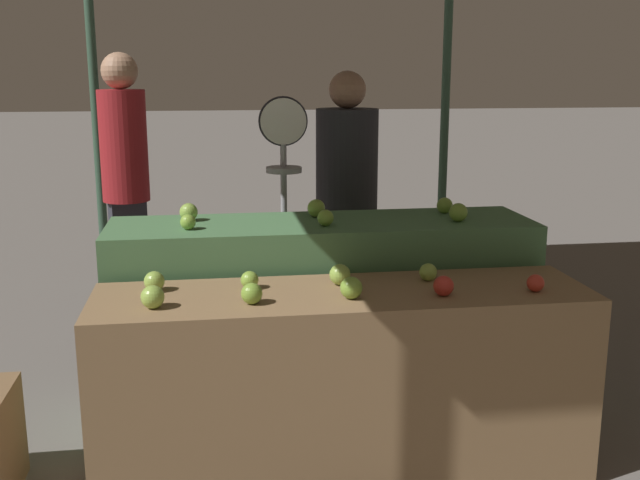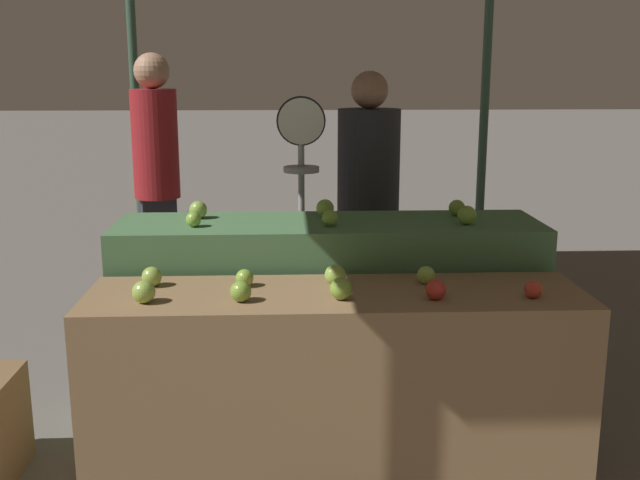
{
  "view_description": "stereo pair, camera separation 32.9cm",
  "coord_description": "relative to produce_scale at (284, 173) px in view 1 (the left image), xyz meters",
  "views": [
    {
      "loc": [
        -0.52,
        -2.88,
        1.68
      ],
      "look_at": [
        -0.05,
        0.3,
        0.95
      ],
      "focal_mm": 42.0,
      "sensor_mm": 36.0,
      "label": 1
    },
    {
      "loc": [
        -0.19,
        -2.91,
        1.68
      ],
      "look_at": [
        -0.05,
        0.3,
        0.95
      ],
      "focal_mm": 42.0,
      "sensor_mm": 36.0,
      "label": 2
    }
  ],
  "objects": [
    {
      "name": "ground_plane",
      "position": [
        0.12,
        -1.27,
        -1.12
      ],
      "size": [
        60.0,
        60.0,
        0.0
      ],
      "primitive_type": "plane",
      "color": "#66605B"
    },
    {
      "name": "display_counter_front",
      "position": [
        0.12,
        -1.27,
        -0.72
      ],
      "size": [
        2.03,
        0.55,
        0.8
      ],
      "primitive_type": "cube",
      "color": "olive",
      "rests_on": "ground_plane"
    },
    {
      "name": "display_counter_back",
      "position": [
        0.12,
        -0.67,
        -0.63
      ],
      "size": [
        2.03,
        0.55,
        0.97
      ],
      "primitive_type": "cube",
      "color": "#4C7A4C",
      "rests_on": "ground_plane"
    },
    {
      "name": "apple_front_0",
      "position": [
        -0.64,
        -1.38,
        -0.27
      ],
      "size": [
        0.09,
        0.09,
        0.09
      ],
      "primitive_type": "sphere",
      "color": "#8EB247",
      "rests_on": "display_counter_front"
    },
    {
      "name": "apple_front_1",
      "position": [
        -0.26,
        -1.38,
        -0.28
      ],
      "size": [
        0.08,
        0.08,
        0.08
      ],
      "primitive_type": "sphere",
      "color": "#7AA338",
      "rests_on": "display_counter_front"
    },
    {
      "name": "apple_front_2",
      "position": [
        0.13,
        -1.37,
        -0.27
      ],
      "size": [
        0.09,
        0.09,
        0.09
      ],
      "primitive_type": "sphere",
      "color": "#7AA338",
      "rests_on": "display_counter_front"
    },
    {
      "name": "apple_front_3",
      "position": [
        0.5,
        -1.38,
        -0.28
      ],
      "size": [
        0.08,
        0.08,
        0.08
      ],
      "primitive_type": "sphere",
      "color": "#B72D23",
      "rests_on": "display_counter_front"
    },
    {
      "name": "apple_front_4",
      "position": [
        0.89,
        -1.38,
        -0.28
      ],
      "size": [
        0.07,
        0.07,
        0.07
      ],
      "primitive_type": "sphere",
      "color": "red",
      "rests_on": "display_counter_front"
    },
    {
      "name": "apple_front_5",
      "position": [
        -0.65,
        -1.15,
        -0.28
      ],
      "size": [
        0.08,
        0.08,
        0.08
      ],
      "primitive_type": "sphere",
      "color": "#8EB247",
      "rests_on": "display_counter_front"
    },
    {
      "name": "apple_front_6",
      "position": [
        -0.26,
        -1.17,
        -0.28
      ],
      "size": [
        0.07,
        0.07,
        0.07
      ],
      "primitive_type": "sphere",
      "color": "#84AD3D",
      "rests_on": "display_counter_front"
    },
    {
      "name": "apple_front_7",
      "position": [
        0.12,
        -1.17,
        -0.27
      ],
      "size": [
        0.09,
        0.09,
        0.09
      ],
      "primitive_type": "sphere",
      "color": "#8EB247",
      "rests_on": "display_counter_front"
    },
    {
      "name": "apple_front_8",
      "position": [
        0.5,
        -1.16,
        -0.28
      ],
      "size": [
        0.08,
        0.08,
        0.08
      ],
      "primitive_type": "sphere",
      "color": "#8EB247",
      "rests_on": "display_counter_front"
    },
    {
      "name": "apple_back_0",
      "position": [
        -0.51,
        -0.76,
        -0.11
      ],
      "size": [
        0.07,
        0.07,
        0.07
      ],
      "primitive_type": "sphere",
      "color": "#84AD3D",
      "rests_on": "display_counter_back"
    },
    {
      "name": "apple_back_1",
      "position": [
        0.12,
        -0.77,
        -0.11
      ],
      "size": [
        0.08,
        0.08,
        0.08
      ],
      "primitive_type": "sphere",
      "color": "#7AA338",
      "rests_on": "display_counter_back"
    },
    {
      "name": "apple_back_2",
      "position": [
        0.76,
        -0.76,
        -0.1
      ],
      "size": [
        0.09,
        0.09,
        0.09
      ],
      "primitive_type": "sphere",
      "color": "#7AA338",
      "rests_on": "display_counter_back"
    },
    {
      "name": "apple_back_3",
      "position": [
        -0.52,
        -0.56,
        -0.1
      ],
      "size": [
        0.09,
        0.09,
        0.09
      ],
      "primitive_type": "sphere",
      "color": "#8EB247",
      "rests_on": "display_counter_back"
    },
    {
      "name": "apple_back_4",
      "position": [
        0.11,
        -0.55,
        -0.1
      ],
      "size": [
        0.09,
        0.09,
        0.09
      ],
      "primitive_type": "sphere",
      "color": "#84AD3D",
      "rests_on": "display_counter_back"
    },
    {
      "name": "apple_back_5",
      "position": [
        0.76,
        -0.55,
        -0.11
      ],
      "size": [
        0.08,
        0.08,
        0.08
      ],
      "primitive_type": "sphere",
      "color": "#7AA338",
      "rests_on": "display_counter_back"
    },
    {
      "name": "produce_scale",
      "position": [
        0.0,
        0.0,
        0.0
      ],
      "size": [
        0.27,
        0.2,
        1.54
      ],
      "color": "#99999E",
      "rests_on": "ground_plane"
    },
    {
      "name": "person_vendor_at_scale",
      "position": [
        0.41,
        0.27,
        -0.15
      ],
      "size": [
        0.49,
        0.49,
        1.68
      ],
      "rotation": [
        0.0,
        0.0,
        2.74
      ],
      "color": "#2D2D38",
      "rests_on": "ground_plane"
    },
    {
      "name": "person_customer_left",
      "position": [
        -0.96,
        0.89,
        -0.06
      ],
      "size": [
        0.39,
        0.39,
        1.79
      ],
      "rotation": [
        0.0,
        0.0,
        3.47
      ],
      "color": "#2D2D38",
      "rests_on": "ground_plane"
    }
  ]
}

